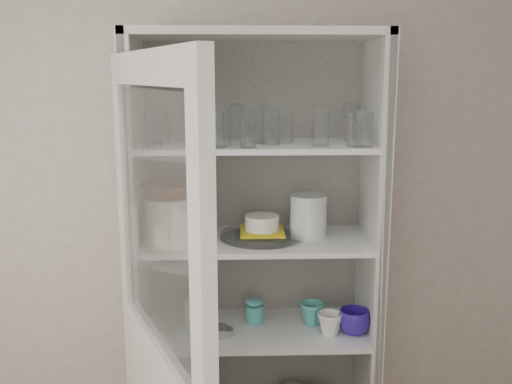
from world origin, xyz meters
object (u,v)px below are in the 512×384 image
(yellow_trivet, at_px, (262,231))
(goblet_1, at_px, (236,120))
(goblet_3, at_px, (351,119))
(mug_white, at_px, (330,324))
(glass_platter, at_px, (262,235))
(goblet_0, at_px, (188,120))
(pantry_cabinet, at_px, (256,303))
(grey_bowl_stack, at_px, (308,216))
(plate_stack_back, at_px, (161,224))
(mug_blue, at_px, (354,322))
(measuring_cups, at_px, (217,331))
(goblet_2, at_px, (263,120))
(white_ramekin, at_px, (262,223))
(white_canister, at_px, (196,313))
(teal_jar, at_px, (254,312))
(terracotta_bowl, at_px, (170,190))
(plate_stack_front, at_px, (172,228))
(cream_bowl, at_px, (171,205))
(mug_teal, at_px, (312,313))

(yellow_trivet, bearing_deg, goblet_1, 132.58)
(goblet_3, distance_m, mug_white, 0.87)
(glass_platter, bearing_deg, mug_white, -17.99)
(goblet_1, relative_size, mug_white, 1.61)
(goblet_0, bearing_deg, goblet_1, 11.65)
(pantry_cabinet, xyz_separation_m, grey_bowl_stack, (0.22, -0.06, 0.41))
(goblet_0, xyz_separation_m, plate_stack_back, (-0.13, 0.02, -0.45))
(glass_platter, height_order, mug_blue, glass_platter)
(yellow_trivet, distance_m, measuring_cups, 0.46)
(goblet_2, distance_m, white_ramekin, 0.43)
(goblet_0, distance_m, goblet_3, 0.68)
(pantry_cabinet, relative_size, goblet_1, 12.57)
(goblet_1, xyz_separation_m, white_canister, (-0.18, -0.10, -0.82))
(grey_bowl_stack, height_order, white_canister, grey_bowl_stack)
(teal_jar, bearing_deg, pantry_cabinet, 73.14)
(terracotta_bowl, relative_size, teal_jar, 2.40)
(plate_stack_back, relative_size, measuring_cups, 2.44)
(white_ramekin, relative_size, mug_white, 1.39)
(glass_platter, bearing_deg, measuring_cups, -156.97)
(plate_stack_front, xyz_separation_m, cream_bowl, (0.00, 0.00, 0.10))
(plate_stack_front, distance_m, mug_white, 0.77)
(white_ramekin, height_order, teal_jar, white_ramekin)
(terracotta_bowl, distance_m, mug_white, 0.86)
(mug_blue, bearing_deg, white_ramekin, -174.88)
(pantry_cabinet, relative_size, yellow_trivet, 11.51)
(goblet_0, height_order, plate_stack_back, goblet_0)
(grey_bowl_stack, xyz_separation_m, mug_teal, (0.03, 0.01, -0.44))
(pantry_cabinet, bearing_deg, plate_stack_back, 175.49)
(cream_bowl, height_order, terracotta_bowl, terracotta_bowl)
(plate_stack_back, bearing_deg, measuring_cups, -36.04)
(plate_stack_back, xyz_separation_m, yellow_trivet, (0.44, -0.10, -0.01))
(terracotta_bowl, distance_m, mug_teal, 0.82)
(goblet_2, xyz_separation_m, mug_teal, (0.21, -0.09, -0.83))
(plate_stack_back, relative_size, teal_jar, 2.37)
(cream_bowl, xyz_separation_m, terracotta_bowl, (0.00, 0.00, 0.06))
(yellow_trivet, xyz_separation_m, mug_white, (0.28, -0.09, -0.38))
(mug_blue, relative_size, teal_jar, 1.40)
(yellow_trivet, relative_size, mug_white, 1.76)
(mug_teal, bearing_deg, white_canister, 175.63)
(mug_white, bearing_deg, teal_jar, 176.40)
(grey_bowl_stack, bearing_deg, mug_teal, 25.77)
(glass_platter, bearing_deg, goblet_1, 132.58)
(measuring_cups, bearing_deg, grey_bowl_stack, 12.47)
(goblet_3, height_order, terracotta_bowl, goblet_3)
(plate_stack_back, height_order, white_ramekin, white_ramekin)
(measuring_cups, bearing_deg, goblet_2, 42.69)
(pantry_cabinet, distance_m, goblet_1, 0.81)
(goblet_2, xyz_separation_m, mug_white, (0.27, -0.19, -0.83))
(goblet_3, distance_m, cream_bowl, 0.83)
(plate_stack_back, distance_m, terracotta_bowl, 0.25)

